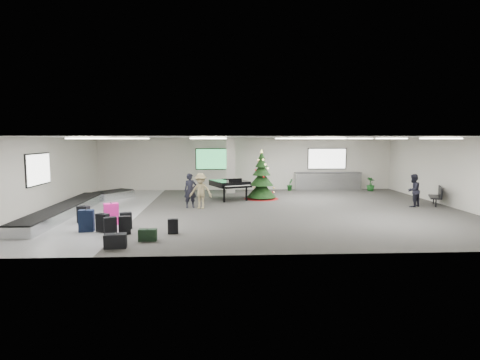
{
  "coord_description": "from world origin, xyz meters",
  "views": [
    {
      "loc": [
        -1.62,
        -17.52,
        3.12
      ],
      "look_at": [
        -0.69,
        1.0,
        1.22
      ],
      "focal_mm": 30.0,
      "sensor_mm": 36.0,
      "label": 1
    }
  ],
  "objects_px": {
    "baggage_carousel": "(76,206)",
    "traveler_a": "(190,191)",
    "bench": "(437,195)",
    "potted_plant_left": "(290,185)",
    "traveler_b": "(201,191)",
    "christmas_tree": "(261,182)",
    "pink_suitcase": "(111,214)",
    "grand_piano": "(230,184)",
    "service_counter": "(328,181)",
    "traveler_bench": "(413,190)",
    "potted_plant_right": "(371,184)"
  },
  "relations": [
    {
      "from": "grand_piano",
      "to": "potted_plant_right",
      "type": "height_order",
      "value": "grand_piano"
    },
    {
      "from": "traveler_b",
      "to": "pink_suitcase",
      "type": "bearing_deg",
      "value": -121.35
    },
    {
      "from": "potted_plant_right",
      "to": "traveler_a",
      "type": "bearing_deg",
      "value": -152.54
    },
    {
      "from": "traveler_bench",
      "to": "traveler_a",
      "type": "bearing_deg",
      "value": -36.96
    },
    {
      "from": "baggage_carousel",
      "to": "service_counter",
      "type": "distance_m",
      "value": 14.5
    },
    {
      "from": "traveler_b",
      "to": "service_counter",
      "type": "bearing_deg",
      "value": 51.32
    },
    {
      "from": "service_counter",
      "to": "potted_plant_right",
      "type": "distance_m",
      "value": 2.53
    },
    {
      "from": "christmas_tree",
      "to": "bench",
      "type": "distance_m",
      "value": 8.43
    },
    {
      "from": "baggage_carousel",
      "to": "traveler_a",
      "type": "xyz_separation_m",
      "value": [
        4.87,
        0.67,
        0.57
      ]
    },
    {
      "from": "baggage_carousel",
      "to": "christmas_tree",
      "type": "distance_m",
      "value": 9.01
    },
    {
      "from": "service_counter",
      "to": "bench",
      "type": "height_order",
      "value": "service_counter"
    },
    {
      "from": "baggage_carousel",
      "to": "bench",
      "type": "height_order",
      "value": "bench"
    },
    {
      "from": "traveler_b",
      "to": "bench",
      "type": "bearing_deg",
      "value": 12.99
    },
    {
      "from": "baggage_carousel",
      "to": "traveler_a",
      "type": "height_order",
      "value": "traveler_a"
    },
    {
      "from": "pink_suitcase",
      "to": "traveler_bench",
      "type": "relative_size",
      "value": 0.54
    },
    {
      "from": "traveler_a",
      "to": "traveler_b",
      "type": "xyz_separation_m",
      "value": [
        0.48,
        -0.21,
        0.01
      ]
    },
    {
      "from": "christmas_tree",
      "to": "grand_piano",
      "type": "bearing_deg",
      "value": -172.24
    },
    {
      "from": "potted_plant_left",
      "to": "service_counter",
      "type": "bearing_deg",
      "value": 5.94
    },
    {
      "from": "traveler_b",
      "to": "baggage_carousel",
      "type": "bearing_deg",
      "value": -163.6
    },
    {
      "from": "baggage_carousel",
      "to": "potted_plant_left",
      "type": "distance_m",
      "value": 12.3
    },
    {
      "from": "christmas_tree",
      "to": "traveler_b",
      "type": "xyz_separation_m",
      "value": [
        -3.03,
        -2.77,
        -0.09
      ]
    },
    {
      "from": "bench",
      "to": "traveler_a",
      "type": "height_order",
      "value": "traveler_a"
    },
    {
      "from": "pink_suitcase",
      "to": "traveler_a",
      "type": "relative_size",
      "value": 0.52
    },
    {
      "from": "traveler_bench",
      "to": "service_counter",
      "type": "bearing_deg",
      "value": -105.82
    },
    {
      "from": "potted_plant_right",
      "to": "traveler_bench",
      "type": "bearing_deg",
      "value": -91.77
    },
    {
      "from": "christmas_tree",
      "to": "traveler_bench",
      "type": "distance_m",
      "value": 7.29
    },
    {
      "from": "bench",
      "to": "potted_plant_left",
      "type": "relative_size",
      "value": 2.02
    },
    {
      "from": "christmas_tree",
      "to": "service_counter",
      "type": "bearing_deg",
      "value": 38.06
    },
    {
      "from": "baggage_carousel",
      "to": "bench",
      "type": "distance_m",
      "value": 16.46
    },
    {
      "from": "service_counter",
      "to": "traveler_a",
      "type": "relative_size",
      "value": 2.58
    },
    {
      "from": "christmas_tree",
      "to": "bench",
      "type": "height_order",
      "value": "christmas_tree"
    },
    {
      "from": "baggage_carousel",
      "to": "traveler_b",
      "type": "relative_size",
      "value": 6.11
    },
    {
      "from": "bench",
      "to": "potted_plant_left",
      "type": "distance_m",
      "value": 8.28
    },
    {
      "from": "baggage_carousel",
      "to": "potted_plant_left",
      "type": "height_order",
      "value": "potted_plant_left"
    },
    {
      "from": "pink_suitcase",
      "to": "traveler_b",
      "type": "xyz_separation_m",
      "value": [
        3.09,
        3.34,
        0.4
      ]
    },
    {
      "from": "grand_piano",
      "to": "bench",
      "type": "height_order",
      "value": "grand_piano"
    },
    {
      "from": "service_counter",
      "to": "christmas_tree",
      "type": "height_order",
      "value": "christmas_tree"
    },
    {
      "from": "bench",
      "to": "potted_plant_right",
      "type": "height_order",
      "value": "bench"
    },
    {
      "from": "baggage_carousel",
      "to": "potted_plant_right",
      "type": "height_order",
      "value": "potted_plant_right"
    },
    {
      "from": "baggage_carousel",
      "to": "traveler_bench",
      "type": "distance_m",
      "value": 15.12
    },
    {
      "from": "traveler_b",
      "to": "traveler_bench",
      "type": "distance_m",
      "value": 9.75
    },
    {
      "from": "christmas_tree",
      "to": "traveler_a",
      "type": "height_order",
      "value": "christmas_tree"
    },
    {
      "from": "service_counter",
      "to": "bench",
      "type": "xyz_separation_m",
      "value": [
        3.6,
        -5.96,
        -0.04
      ]
    },
    {
      "from": "service_counter",
      "to": "traveler_bench",
      "type": "distance_m",
      "value": 6.71
    },
    {
      "from": "christmas_tree",
      "to": "traveler_b",
      "type": "distance_m",
      "value": 4.11
    },
    {
      "from": "baggage_carousel",
      "to": "service_counter",
      "type": "relative_size",
      "value": 2.4
    },
    {
      "from": "pink_suitcase",
      "to": "traveler_a",
      "type": "xyz_separation_m",
      "value": [
        2.61,
        3.54,
        0.39
      ]
    },
    {
      "from": "traveler_bench",
      "to": "grand_piano",
      "type": "bearing_deg",
      "value": -52.78
    },
    {
      "from": "baggage_carousel",
      "to": "christmas_tree",
      "type": "relative_size",
      "value": 3.76
    },
    {
      "from": "christmas_tree",
      "to": "potted_plant_right",
      "type": "distance_m",
      "value": 7.47
    }
  ]
}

